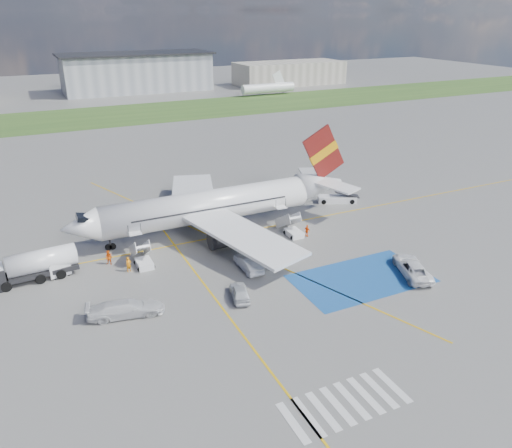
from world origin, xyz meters
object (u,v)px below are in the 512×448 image
Objects in this scene: gpu_cart at (59,269)px; airliner at (219,204)px; fuel_tanker at (31,269)px; car_silver_a at (240,292)px; car_silver_b at (248,263)px; van_white_a at (412,265)px; van_white_b at (125,306)px; belt_loader at (337,199)px.

airliner is at bearing -0.23° from gpu_cart.
airliner reaches higher than fuel_tanker.
car_silver_a is at bearing -105.06° from airliner.
van_white_a reaches higher than car_silver_b.
car_silver_a is 0.78× the size of van_white_b.
van_white_b reaches higher than car_silver_a.
car_silver_a is (-23.26, -17.80, 0.25)m from belt_loader.
fuel_tanker is at bearing 45.39° from van_white_b.
car_silver_b is (-1.14, -11.17, -2.62)m from airliner.
airliner is at bearing -94.94° from car_silver_b.
car_silver_b is 17.14m from van_white_a.
airliner is 19.25m from belt_loader.
belt_loader is at bearing -146.32° from car_silver_b.
car_silver_a is at bearing -50.33° from gpu_cart.
airliner reaches higher than belt_loader.
car_silver_a is at bearing -118.20° from belt_loader.
fuel_tanker reaches higher than car_silver_a.
van_white_a reaches higher than car_silver_a.
van_white_b is (-13.67, -3.17, 0.24)m from car_silver_b.
van_white_b reaches higher than car_silver_b.
belt_loader reaches higher than car_silver_a.
belt_loader is 37.40m from van_white_b.
airliner is 11.53m from car_silver_b.
fuel_tanker is 2.67m from gpu_cart.
gpu_cart is 38.81m from belt_loader.
van_white_a is (15.03, -8.24, 0.21)m from car_silver_b.
gpu_cart is 19.69m from car_silver_b.
van_white_a is at bearing -36.55° from gpu_cart.
fuel_tanker is 3.97× the size of gpu_cart.
gpu_cart is 19.39m from car_silver_a.
van_white_a is at bearing -54.41° from airliner.
car_silver_a is (17.74, -12.33, -0.63)m from fuel_tanker.
gpu_cart reaches higher than car_silver_a.
gpu_cart is at bearing -20.71° from car_silver_b.
belt_loader is 1.16× the size of van_white_b.
van_white_a is at bearing -176.30° from car_silver_a.
belt_loader is (41.00, 5.47, -0.88)m from fuel_tanker.
airliner is 15.73× the size of gpu_cart.
car_silver_a is 18.52m from van_white_a.
car_silver_b is at bearing -33.23° from gpu_cart.
gpu_cart is at bearing 35.08° from van_white_b.
van_white_b is at bearing -135.93° from airliner.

